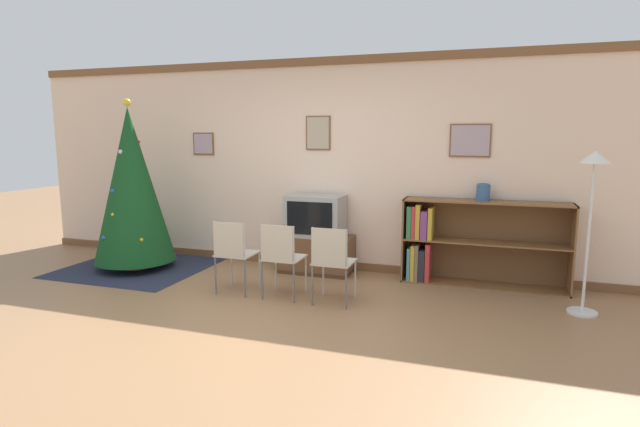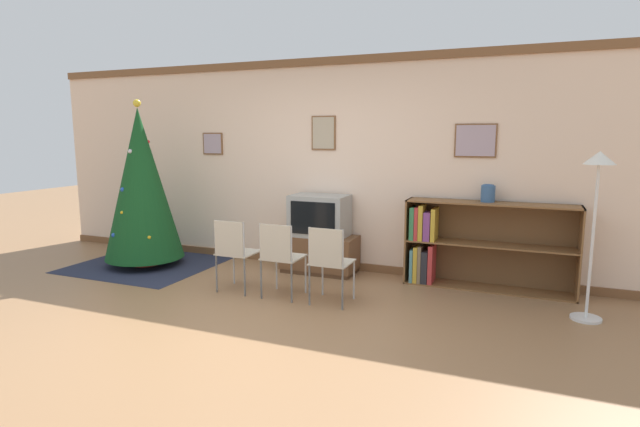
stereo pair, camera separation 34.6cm
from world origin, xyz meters
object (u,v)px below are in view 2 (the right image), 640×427
at_px(christmas_tree, 141,184).
at_px(folding_chair_right, 329,260).
at_px(standing_lamp, 597,192).
at_px(folding_chair_left, 234,251).
at_px(folding_chair_center, 280,255).
at_px(vase, 488,193).
at_px(television, 320,216).
at_px(bookshelf, 461,245).
at_px(tv_console, 320,254).

distance_m(christmas_tree, folding_chair_right, 2.99).
height_order(christmas_tree, standing_lamp, christmas_tree).
distance_m(folding_chair_left, folding_chair_center, 0.56).
relative_size(folding_chair_center, vase, 4.16).
bearing_deg(folding_chair_center, television, 90.00).
relative_size(television, vase, 3.61).
bearing_deg(bookshelf, television, -177.30).
distance_m(television, vase, 2.03).
bearing_deg(christmas_tree, tv_console, 13.88).
distance_m(christmas_tree, folding_chair_left, 1.93).
bearing_deg(standing_lamp, folding_chair_right, -167.52).
bearing_deg(television, folding_chair_right, -63.19).
xyz_separation_m(tv_console, television, (0.00, -0.00, 0.49)).
bearing_deg(standing_lamp, television, 169.00).
xyz_separation_m(folding_chair_right, bookshelf, (1.17, 1.20, 0.01)).
bearing_deg(television, vase, 3.35).
distance_m(television, folding_chair_left, 1.28).
bearing_deg(folding_chair_left, christmas_tree, 162.60).
bearing_deg(vase, folding_chair_right, -139.28).
bearing_deg(christmas_tree, standing_lamp, -0.13).
bearing_deg(folding_chair_left, vase, 25.71).
bearing_deg(folding_chair_left, standing_lamp, 8.59).
bearing_deg(television, standing_lamp, -11.00).
bearing_deg(christmas_tree, bookshelf, 9.13).
relative_size(tv_console, folding_chair_right, 1.15).
height_order(christmas_tree, television, christmas_tree).
height_order(tv_console, folding_chair_left, folding_chair_left).
xyz_separation_m(television, bookshelf, (1.73, 0.08, -0.25)).
xyz_separation_m(tv_console, folding_chair_left, (-0.56, -1.12, 0.23)).
height_order(folding_chair_left, folding_chair_center, same).
bearing_deg(vase, christmas_tree, -170.96).
bearing_deg(tv_console, folding_chair_right, -63.24).
bearing_deg(christmas_tree, vase, 9.04).
distance_m(tv_console, folding_chair_center, 1.14).
bearing_deg(bookshelf, christmas_tree, -170.87).
distance_m(tv_console, folding_chair_right, 1.27).
bearing_deg(folding_chair_right, vase, 40.72).
xyz_separation_m(tv_console, folding_chair_center, (0.00, -1.12, 0.23)).
distance_m(bookshelf, vase, 0.67).
height_order(christmas_tree, folding_chair_right, christmas_tree).
bearing_deg(folding_chair_right, television, 116.81).
height_order(tv_console, television, television).
xyz_separation_m(television, folding_chair_right, (0.56, -1.11, -0.26)).
bearing_deg(folding_chair_right, christmas_tree, 169.22).
xyz_separation_m(christmas_tree, television, (2.31, 0.57, -0.36)).
relative_size(television, folding_chair_left, 0.87).
distance_m(folding_chair_left, bookshelf, 2.59).
relative_size(folding_chair_left, folding_chair_center, 1.00).
relative_size(television, folding_chair_center, 0.87).
distance_m(folding_chair_left, folding_chair_right, 1.13).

